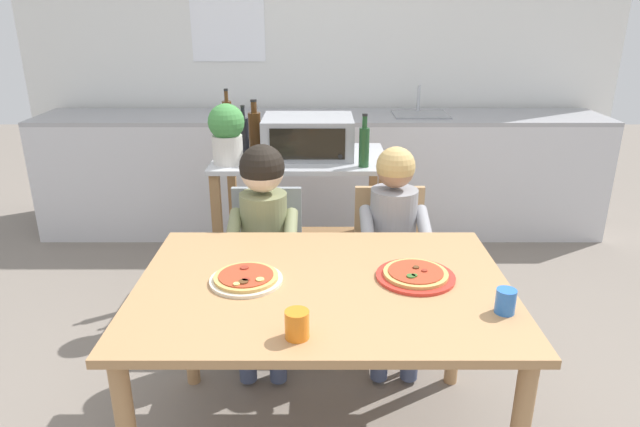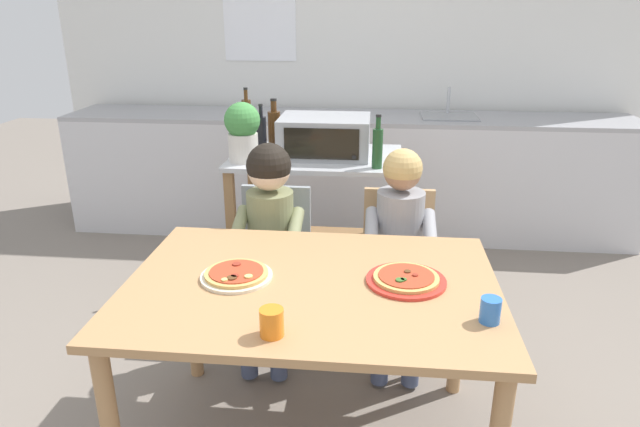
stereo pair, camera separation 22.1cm
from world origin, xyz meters
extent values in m
plane|color=slate|center=(0.00, 1.08, 0.00)|extent=(10.79, 10.79, 0.00)
cube|color=white|center=(0.00, 2.76, 1.35)|extent=(4.66, 0.12, 2.70)
cube|color=white|center=(-0.71, 2.69, 1.65)|extent=(0.56, 0.01, 0.80)
cube|color=silver|center=(0.00, 2.35, 0.43)|extent=(4.19, 0.60, 0.87)
cube|color=#9E9EA3|center=(0.00, 2.35, 0.88)|extent=(4.19, 0.60, 0.03)
cube|color=gray|center=(0.73, 2.35, 0.90)|extent=(0.40, 0.33, 0.02)
cylinder|color=#B7BABF|center=(0.73, 2.47, 1.00)|extent=(0.02, 0.02, 0.20)
cube|color=#B7BABF|center=(-0.12, 1.30, 0.85)|extent=(0.97, 0.63, 0.02)
cube|color=olive|center=(-0.12, 1.30, 0.30)|extent=(0.89, 0.58, 0.02)
cube|color=olive|center=(-0.56, 1.02, 0.42)|extent=(0.05, 0.05, 0.83)
cube|color=olive|center=(0.32, 1.02, 0.42)|extent=(0.05, 0.05, 0.83)
cube|color=olive|center=(-0.56, 1.57, 0.42)|extent=(0.05, 0.05, 0.83)
cube|color=olive|center=(0.32, 1.57, 0.42)|extent=(0.05, 0.05, 0.83)
cube|color=#999BA0|center=(-0.08, 1.31, 0.97)|extent=(0.50, 0.38, 0.22)
cube|color=black|center=(-0.08, 1.12, 0.97)|extent=(0.40, 0.01, 0.17)
cylinder|color=black|center=(0.10, 1.12, 0.90)|extent=(0.02, 0.01, 0.02)
cylinder|color=#1E4723|center=(0.22, 1.07, 0.96)|extent=(0.05, 0.05, 0.21)
cylinder|color=#1E4723|center=(0.22, 1.07, 1.09)|extent=(0.03, 0.03, 0.06)
cylinder|color=black|center=(0.22, 1.07, 1.13)|extent=(0.03, 0.03, 0.01)
cylinder|color=black|center=(-0.44, 1.32, 0.96)|extent=(0.06, 0.06, 0.21)
cylinder|color=black|center=(-0.44, 1.32, 1.10)|extent=(0.02, 0.02, 0.06)
cylinder|color=black|center=(-0.44, 1.32, 1.13)|extent=(0.02, 0.02, 0.01)
cylinder|color=#4C2D14|center=(-0.54, 1.40, 1.00)|extent=(0.05, 0.05, 0.29)
cylinder|color=#4C2D14|center=(-0.54, 1.40, 1.18)|extent=(0.02, 0.02, 0.06)
cylinder|color=black|center=(-0.54, 1.40, 1.21)|extent=(0.02, 0.02, 0.01)
cylinder|color=#4C2D14|center=(-0.40, 1.49, 0.96)|extent=(0.08, 0.08, 0.21)
cylinder|color=#4C2D14|center=(-0.40, 1.49, 1.10)|extent=(0.03, 0.03, 0.06)
cylinder|color=black|center=(-0.40, 1.49, 1.14)|extent=(0.04, 0.04, 0.01)
cylinder|color=beige|center=(-0.50, 1.13, 0.93)|extent=(0.16, 0.16, 0.15)
sphere|color=#428942|center=(-0.50, 1.13, 1.08)|extent=(0.19, 0.19, 0.19)
cube|color=#AD7F51|center=(0.00, 0.00, 0.72)|extent=(1.32, 0.93, 0.03)
cylinder|color=#AD7F51|center=(-0.60, 0.41, 0.35)|extent=(0.06, 0.06, 0.70)
cylinder|color=#AD7F51|center=(0.60, 0.41, 0.35)|extent=(0.06, 0.06, 0.70)
cube|color=gray|center=(-0.27, 0.67, 0.44)|extent=(0.36, 0.36, 0.04)
cube|color=gray|center=(-0.27, 0.83, 0.63)|extent=(0.34, 0.03, 0.38)
cylinder|color=gray|center=(-0.12, 0.52, 0.22)|extent=(0.03, 0.03, 0.42)
cylinder|color=gray|center=(-0.42, 0.52, 0.22)|extent=(0.03, 0.03, 0.42)
cylinder|color=gray|center=(-0.12, 0.82, 0.22)|extent=(0.03, 0.03, 0.42)
cylinder|color=gray|center=(-0.42, 0.82, 0.22)|extent=(0.03, 0.03, 0.42)
cube|color=tan|center=(0.33, 0.68, 0.44)|extent=(0.36, 0.36, 0.04)
cube|color=tan|center=(0.33, 0.84, 0.63)|extent=(0.34, 0.03, 0.38)
cylinder|color=tan|center=(0.48, 0.53, 0.22)|extent=(0.03, 0.03, 0.42)
cylinder|color=tan|center=(0.18, 0.53, 0.22)|extent=(0.03, 0.03, 0.42)
cylinder|color=tan|center=(0.48, 0.83, 0.22)|extent=(0.03, 0.03, 0.42)
cylinder|color=tan|center=(0.18, 0.83, 0.22)|extent=(0.03, 0.03, 0.42)
cube|color=#424C6B|center=(-0.20, 0.53, 0.48)|extent=(0.10, 0.30, 0.10)
cylinder|color=#424C6B|center=(-0.20, 0.40, 0.24)|extent=(0.08, 0.08, 0.44)
cube|color=#424C6B|center=(-0.34, 0.53, 0.48)|extent=(0.10, 0.30, 0.10)
cylinder|color=#424C6B|center=(-0.34, 0.40, 0.24)|extent=(0.08, 0.08, 0.44)
cylinder|color=#7A7F56|center=(-0.14, 0.57, 0.70)|extent=(0.06, 0.26, 0.15)
cylinder|color=#7A7F56|center=(-0.40, 0.57, 0.70)|extent=(0.06, 0.26, 0.15)
cylinder|color=#7A7F56|center=(-0.27, 0.67, 0.66)|extent=(0.22, 0.22, 0.36)
sphere|color=beige|center=(-0.27, 0.67, 0.95)|extent=(0.20, 0.20, 0.20)
sphere|color=black|center=(-0.27, 0.67, 0.97)|extent=(0.21, 0.21, 0.21)
cube|color=#424C6B|center=(0.40, 0.54, 0.48)|extent=(0.10, 0.30, 0.10)
cylinder|color=#424C6B|center=(0.40, 0.41, 0.24)|extent=(0.08, 0.08, 0.44)
cube|color=#424C6B|center=(0.26, 0.54, 0.48)|extent=(0.10, 0.30, 0.10)
cylinder|color=#424C6B|center=(0.26, 0.41, 0.24)|extent=(0.08, 0.08, 0.44)
cylinder|color=gray|center=(0.46, 0.58, 0.71)|extent=(0.06, 0.26, 0.15)
cylinder|color=gray|center=(0.20, 0.58, 0.71)|extent=(0.06, 0.26, 0.15)
cylinder|color=gray|center=(0.33, 0.68, 0.67)|extent=(0.22, 0.22, 0.38)
sphere|color=#A37556|center=(0.33, 0.68, 0.95)|extent=(0.17, 0.17, 0.17)
sphere|color=tan|center=(0.33, 0.68, 0.97)|extent=(0.18, 0.18, 0.18)
cylinder|color=beige|center=(-0.27, 0.01, 0.74)|extent=(0.26, 0.26, 0.01)
cylinder|color=tan|center=(-0.27, 0.01, 0.75)|extent=(0.23, 0.23, 0.01)
cylinder|color=#B23D23|center=(-0.27, 0.01, 0.76)|extent=(0.19, 0.19, 0.00)
cylinder|color=maroon|center=(-0.27, -0.04, 0.76)|extent=(0.03, 0.03, 0.01)
cylinder|color=#DBC666|center=(-0.22, -0.04, 0.76)|extent=(0.03, 0.03, 0.01)
cylinder|color=maroon|center=(-0.28, 0.06, 0.76)|extent=(0.03, 0.03, 0.01)
cylinder|color=#DBC666|center=(-0.30, -0.07, 0.76)|extent=(0.02, 0.02, 0.01)
cylinder|color=#563319|center=(-0.27, -0.05, 0.76)|extent=(0.04, 0.04, 0.01)
cylinder|color=red|center=(0.33, 0.03, 0.74)|extent=(0.28, 0.28, 0.01)
cylinder|color=tan|center=(0.33, 0.03, 0.75)|extent=(0.23, 0.23, 0.01)
cylinder|color=#B23D23|center=(0.33, 0.03, 0.76)|extent=(0.20, 0.20, 0.00)
cylinder|color=maroon|center=(0.37, 0.03, 0.76)|extent=(0.02, 0.02, 0.01)
cylinder|color=#386628|center=(0.32, -0.01, 0.76)|extent=(0.02, 0.02, 0.01)
cylinder|color=#386628|center=(0.31, -0.01, 0.76)|extent=(0.03, 0.03, 0.01)
cylinder|color=#563319|center=(0.34, 0.06, 0.76)|extent=(0.02, 0.02, 0.01)
cylinder|color=orange|center=(-0.08, -0.35, 0.77)|extent=(0.07, 0.07, 0.09)
cylinder|color=blue|center=(0.58, -0.21, 0.77)|extent=(0.06, 0.06, 0.08)
camera|label=1|loc=(-0.01, -1.77, 1.65)|focal=31.33mm
camera|label=2|loc=(0.21, -1.76, 1.65)|focal=31.33mm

